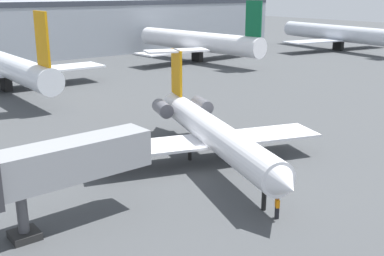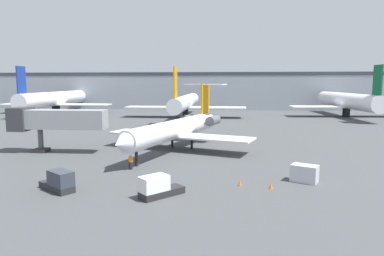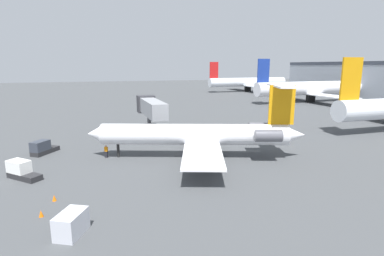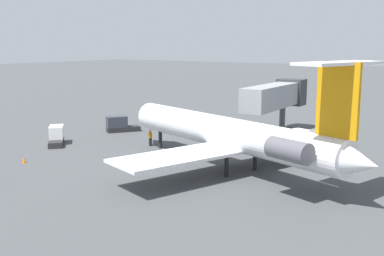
# 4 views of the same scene
# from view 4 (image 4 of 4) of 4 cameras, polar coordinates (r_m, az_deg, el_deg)

# --- Properties ---
(ground_plane) EXTENTS (400.00, 400.00, 0.10)m
(ground_plane) POSITION_cam_4_polar(r_m,az_deg,el_deg) (42.52, 3.63, -4.28)
(ground_plane) COLOR #424447
(regional_jet) EXTENTS (21.92, 27.36, 9.40)m
(regional_jet) POSITION_cam_4_polar(r_m,az_deg,el_deg) (39.34, 4.91, -0.66)
(regional_jet) COLOR white
(regional_jet) RESTS_ON ground_plane
(jet_bridge) EXTENTS (13.26, 3.37, 6.21)m
(jet_bridge) POSITION_cam_4_polar(r_m,az_deg,el_deg) (55.91, 10.30, 3.81)
(jet_bridge) COLOR gray
(jet_bridge) RESTS_ON ground_plane
(ground_crew_marshaller) EXTENTS (0.43, 0.48, 1.69)m
(ground_crew_marshaller) POSITION_cam_4_polar(r_m,az_deg,el_deg) (49.32, -5.06, -1.19)
(ground_crew_marshaller) COLOR black
(ground_crew_marshaller) RESTS_ON ground_plane
(baggage_tug_lead) EXTENTS (3.77, 3.86, 1.90)m
(baggage_tug_lead) POSITION_cam_4_polar(r_m,az_deg,el_deg) (52.07, -16.07, -0.97)
(baggage_tug_lead) COLOR #262628
(baggage_tug_lead) RESTS_ON ground_plane
(baggage_tug_trailing) EXTENTS (4.09, 3.41, 1.90)m
(baggage_tug_trailing) POSITION_cam_4_polar(r_m,az_deg,el_deg) (57.74, -8.73, 0.38)
(baggage_tug_trailing) COLOR #262628
(baggage_tug_trailing) RESTS_ON ground_plane
(traffic_cone_mid) EXTENTS (0.36, 0.36, 0.55)m
(traffic_cone_mid) POSITION_cam_4_polar(r_m,az_deg,el_deg) (44.86, -19.62, -3.66)
(traffic_cone_mid) COLOR orange
(traffic_cone_mid) RESTS_ON ground_plane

